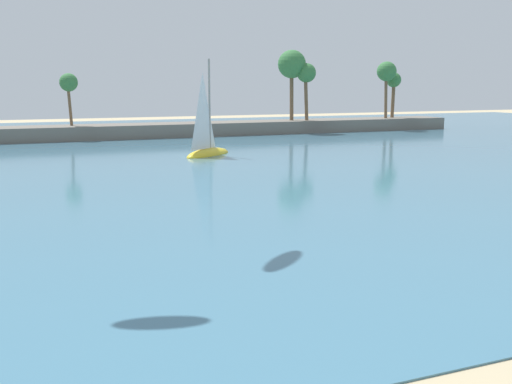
# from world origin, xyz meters

# --- Properties ---
(sea) EXTENTS (220.00, 109.45, 0.06)m
(sea) POSITION_xyz_m (0.00, 64.20, 0.03)
(sea) COLOR teal
(sea) RESTS_ON ground
(palm_headland) EXTENTS (117.13, 6.00, 13.15)m
(palm_headland) POSITION_xyz_m (1.99, 78.85, 2.25)
(palm_headland) COLOR slate
(palm_headland) RESTS_ON ground
(sailboat_mid_bay) EXTENTS (6.63, 5.90, 9.94)m
(sailboat_mid_bay) POSITION_xyz_m (12.99, 55.85, 0.96)
(sailboat_mid_bay) COLOR yellow
(sailboat_mid_bay) RESTS_ON sea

